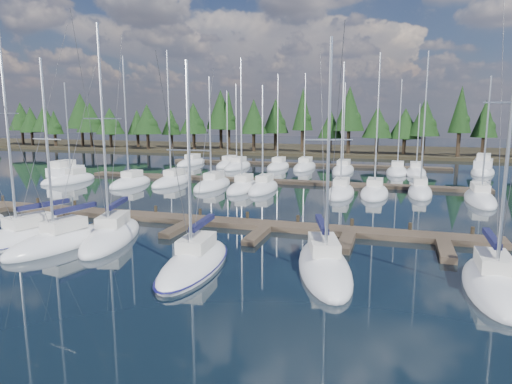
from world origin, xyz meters
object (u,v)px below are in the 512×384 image
(front_sailboat_5, at_px, (324,266))
(motor_yacht_right, at_px, (483,170))
(main_dock, at_px, (191,222))
(front_sailboat_1, at_px, (25,237))
(front_sailboat_3, at_px, (112,236))
(front_sailboat_4, at_px, (194,263))
(motor_yacht_left, at_px, (66,177))
(front_sailboat_2, at_px, (60,242))
(front_sailboat_6, at_px, (493,284))

(front_sailboat_5, bearing_deg, motor_yacht_right, 72.36)
(main_dock, bearing_deg, front_sailboat_1, -138.22)
(front_sailboat_3, relative_size, front_sailboat_4, 1.24)
(front_sailboat_1, distance_m, front_sailboat_4, 13.17)
(front_sailboat_1, xyz_separation_m, motor_yacht_left, (-16.72, 24.21, 0.19))
(motor_yacht_right, bearing_deg, front_sailboat_5, -107.64)
(main_dock, relative_size, front_sailboat_3, 2.99)
(front_sailboat_1, bearing_deg, motor_yacht_left, 124.64)
(front_sailboat_2, bearing_deg, front_sailboat_3, 42.72)
(main_dock, relative_size, front_sailboat_2, 3.52)
(front_sailboat_2, relative_size, motor_yacht_left, 1.44)
(front_sailboat_5, distance_m, motor_yacht_left, 43.91)
(main_dock, distance_m, front_sailboat_2, 9.60)
(front_sailboat_1, bearing_deg, motor_yacht_right, 53.82)
(front_sailboat_3, bearing_deg, motor_yacht_left, 134.81)
(front_sailboat_2, relative_size, front_sailboat_6, 0.77)
(front_sailboat_5, xyz_separation_m, motor_yacht_right, (15.31, 48.16, 0.23))
(front_sailboat_2, height_order, motor_yacht_left, front_sailboat_2)
(front_sailboat_2, xyz_separation_m, front_sailboat_4, (10.05, -1.35, -0.01))
(front_sailboat_5, bearing_deg, front_sailboat_1, -179.70)
(front_sailboat_2, bearing_deg, motor_yacht_left, 128.99)
(front_sailboat_2, xyz_separation_m, motor_yacht_right, (32.26, 48.45, 0.23))
(front_sailboat_6, bearing_deg, main_dock, 158.16)
(front_sailboat_1, bearing_deg, front_sailboat_6, -0.43)
(main_dock, xyz_separation_m, front_sailboat_4, (4.52, -9.19, 0.07))
(front_sailboat_1, xyz_separation_m, front_sailboat_4, (13.08, -1.54, -0.01))
(front_sailboat_5, relative_size, front_sailboat_6, 0.80)
(front_sailboat_1, height_order, front_sailboat_6, front_sailboat_6)
(front_sailboat_5, height_order, motor_yacht_left, front_sailboat_5)
(front_sailboat_3, distance_m, front_sailboat_6, 22.92)
(front_sailboat_1, distance_m, front_sailboat_6, 28.19)
(front_sailboat_1, distance_m, motor_yacht_right, 59.79)
(front_sailboat_1, height_order, motor_yacht_left, front_sailboat_1)
(front_sailboat_3, bearing_deg, front_sailboat_1, -159.90)
(front_sailboat_3, height_order, motor_yacht_left, front_sailboat_3)
(motor_yacht_right, bearing_deg, front_sailboat_4, -114.04)
(main_dock, distance_m, front_sailboat_6, 21.14)
(front_sailboat_4, xyz_separation_m, motor_yacht_left, (-29.80, 25.75, 0.21))
(front_sailboat_3, relative_size, front_sailboat_6, 0.91)
(front_sailboat_5, height_order, motor_yacht_right, front_sailboat_5)
(front_sailboat_3, bearing_deg, front_sailboat_4, -24.47)
(main_dock, relative_size, front_sailboat_5, 3.41)
(motor_yacht_right, bearing_deg, motor_yacht_left, -155.19)
(front_sailboat_3, distance_m, motor_yacht_left, 31.35)
(main_dock, distance_m, front_sailboat_1, 11.48)
(front_sailboat_4, relative_size, motor_yacht_right, 1.22)
(front_sailboat_5, xyz_separation_m, motor_yacht_left, (-36.71, 24.10, 0.20))
(front_sailboat_5, height_order, front_sailboat_6, front_sailboat_6)
(front_sailboat_2, height_order, motor_yacht_right, front_sailboat_2)
(front_sailboat_2, bearing_deg, front_sailboat_5, 1.01)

